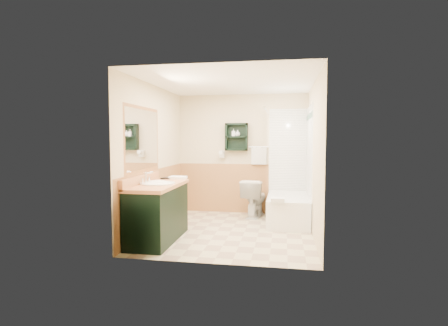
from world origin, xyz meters
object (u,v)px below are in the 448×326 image
Objects in this scene: hair_dryer at (222,154)px; bathtub at (288,208)px; vanity_book at (162,172)px; soap_bottle_b at (238,134)px; soap_bottle_a at (234,134)px; vanity at (158,212)px; toilet at (254,198)px; wall_shelf at (237,137)px.

hair_dryer is 0.16× the size of bathtub.
vanity_book is 1.68× the size of soap_bottle_b.
soap_bottle_b is at bearing 0.00° from soap_bottle_a.
soap_bottle_b is (0.08, 0.00, 0.01)m from soap_bottle_a.
vanity_book is 1.41× the size of soap_bottle_a.
hair_dryer reaches higher than vanity.
toilet is (1.28, 1.86, -0.06)m from vanity.
hair_dryer is 0.33× the size of toilet.
bathtub is at bearing -28.91° from soap_bottle_b.
vanity_book is at bearing 49.37° from toilet.
vanity is 2.56m from soap_bottle_b.
wall_shelf is 0.07m from soap_bottle_b.
toilet is at bearing -31.31° from soap_bottle_b.
vanity_book is at bearing -117.59° from hair_dryer.
vanity is (-0.89, -2.08, -1.13)m from wall_shelf.
vanity_book is (-2.08, -0.87, 0.71)m from bathtub.
soap_bottle_a is (-1.09, 0.55, 1.36)m from bathtub.
vanity_book is at bearing -125.07° from soap_bottle_a.
soap_bottle_b reaches higher than vanity_book.
wall_shelf is 0.37× the size of bathtub.
vanity is at bearing -141.54° from bathtub.
hair_dryer is (-0.30, 0.02, -0.35)m from wall_shelf.
soap_bottle_a reaches higher than bathtub.
vanity is 0.89× the size of bathtub.
bathtub is (1.92, 1.52, -0.18)m from vanity.
hair_dryer is 0.47m from soap_bottle_a.
soap_bottle_b is at bearing 151.09° from bathtub.
bathtub is at bearing -23.79° from hair_dryer.
soap_bottle_a is at bearing -16.78° from toilet.
hair_dryer is at bearing 74.24° from vanity.
wall_shelf reaches higher than toilet.
wall_shelf reaches higher than hair_dryer.
vanity_book is (-1.06, -1.43, -0.60)m from wall_shelf.
soap_bottle_b reaches higher than hair_dryer.
vanity is 2.53m from soap_bottle_a.
wall_shelf is at bearing 4.75° from soap_bottle_a.
wall_shelf is at bearing -20.77° from toilet.
vanity_book is 1.91m from soap_bottle_b.
vanity_book is (-0.76, -1.45, -0.25)m from hair_dryer.
soap_bottle_a is at bearing 152.95° from bathtub.
toilet is 3.56× the size of vanity_book.
vanity is at bearing -105.76° from hair_dryer.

